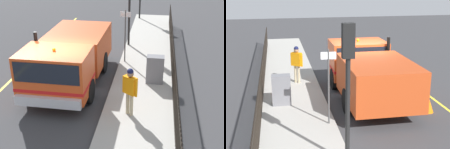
# 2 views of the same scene
# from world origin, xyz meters

# --- Properties ---
(ground_plane) EXTENTS (59.07, 59.07, 0.00)m
(ground_plane) POSITION_xyz_m (0.00, 0.00, 0.00)
(ground_plane) COLOR #38383A
(ground_plane) RESTS_ON ground
(sidewalk_slab) EXTENTS (2.69, 26.85, 0.14)m
(sidewalk_slab) POSITION_xyz_m (3.21, 0.00, 0.07)
(sidewalk_slab) COLOR #A3A099
(sidewalk_slab) RESTS_ON ground
(lane_marking) EXTENTS (0.12, 24.16, 0.01)m
(lane_marking) POSITION_xyz_m (-2.65, 0.00, 0.00)
(lane_marking) COLOR yellow
(lane_marking) RESTS_ON ground
(work_truck) EXTENTS (2.58, 6.05, 2.46)m
(work_truck) POSITION_xyz_m (0.07, 0.98, 1.26)
(work_truck) COLOR #D84C1E
(work_truck) RESTS_ON ground
(worker_standing) EXTENTS (0.53, 0.47, 1.74)m
(worker_standing) POSITION_xyz_m (2.84, -1.24, 1.21)
(worker_standing) COLOR orange
(worker_standing) RESTS_ON sidewalk_slab
(iron_fence) EXTENTS (0.04, 22.86, 1.26)m
(iron_fence) POSITION_xyz_m (4.38, 0.00, 0.78)
(iron_fence) COLOR black
(iron_fence) RESTS_ON sidewalk_slab
(utility_cabinet) EXTENTS (0.72, 0.45, 1.18)m
(utility_cabinet) POSITION_xyz_m (3.63, 1.47, 0.73)
(utility_cabinet) COLOR slate
(utility_cabinet) RESTS_ON sidewalk_slab
(traffic_cone) EXTENTS (0.45, 0.45, 0.65)m
(traffic_cone) POSITION_xyz_m (-1.78, 2.95, 0.32)
(traffic_cone) COLOR orange
(traffic_cone) RESTS_ON ground
(street_sign) EXTENTS (0.50, 0.06, 2.56)m
(street_sign) POSITION_xyz_m (2.11, 3.58, 1.72)
(street_sign) COLOR #4C4C4C
(street_sign) RESTS_ON sidewalk_slab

